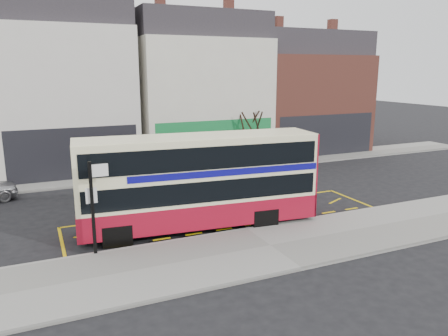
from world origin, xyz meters
name	(u,v)px	position (x,y,z in m)	size (l,w,h in m)	color
ground	(243,229)	(0.00, 0.00, 0.00)	(120.00, 120.00, 0.00)	black
pavement	(270,247)	(0.00, -2.30, 0.07)	(40.00, 4.00, 0.15)	gray
kerb	(247,230)	(0.00, -0.38, 0.07)	(40.00, 0.15, 0.15)	gray
far_pavement	(166,172)	(0.00, 11.00, 0.07)	(50.00, 3.00, 0.15)	gray
road_markings	(227,217)	(0.00, 1.60, 0.01)	(14.00, 3.40, 0.01)	gold
terrace_left	(64,88)	(-5.50, 14.99, 5.32)	(8.00, 8.01, 11.80)	silver
terrace_green_shop	(195,89)	(3.50, 14.99, 5.07)	(9.00, 8.01, 11.30)	silver
terrace_right	(299,93)	(12.50, 14.99, 4.57)	(9.00, 8.01, 10.30)	#954A3B
double_decker_bus	(200,180)	(-1.56, 0.85, 2.04)	(9.91, 3.16, 3.89)	#FFF9C2
bus_stop_post	(94,199)	(-5.93, -0.39, 2.11)	(0.82, 0.14, 3.30)	black
car_grey	(209,169)	(1.90, 8.35, 0.64)	(1.36, 3.89, 1.28)	#3C3F43
car_white	(280,162)	(6.81, 8.34, 0.63)	(1.76, 4.33, 1.26)	#B9B9B9
street_tree_right	(251,118)	(5.83, 10.60, 3.26)	(2.22, 2.22, 4.78)	black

